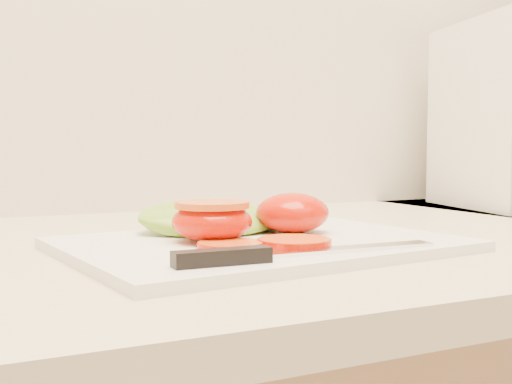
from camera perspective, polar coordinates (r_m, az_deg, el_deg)
name	(u,v)px	position (r m, az deg, el deg)	size (l,w,h in m)	color
cutting_board	(261,244)	(0.62, 0.41, -4.69)	(0.36, 0.26, 0.01)	white
tomato_half_dome	(292,213)	(0.66, 3.25, -1.85)	(0.08, 0.08, 0.04)	red
tomato_half_cut	(212,220)	(0.60, -3.93, -2.47)	(0.08, 0.08, 0.04)	red
tomato_slice_0	(294,242)	(0.58, 3.42, -4.48)	(0.06, 0.06, 0.01)	orange
tomato_slice_1	(230,245)	(0.56, -2.30, -4.75)	(0.06, 0.06, 0.01)	orange
lettuce_leaf_0	(210,218)	(0.67, -4.15, -2.35)	(0.15, 0.10, 0.03)	#7BBB31
lettuce_leaf_1	(244,218)	(0.70, -1.09, -2.37)	(0.10, 0.07, 0.02)	#7BBB31
knife	(277,253)	(0.51, 1.90, -5.47)	(0.25, 0.04, 0.01)	silver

